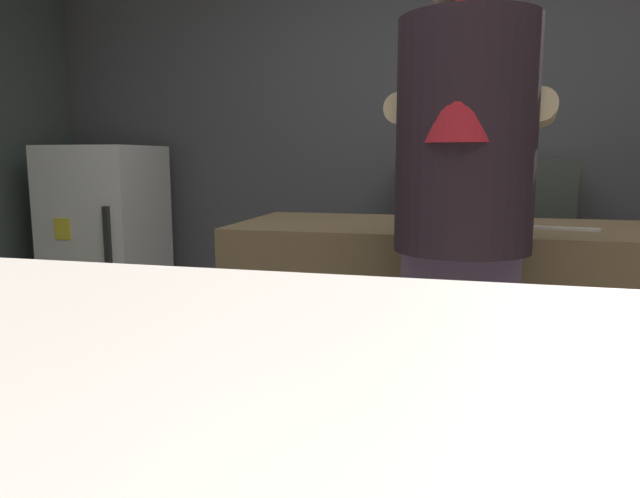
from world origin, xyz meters
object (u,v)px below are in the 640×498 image
(mini_fridge, at_px, (107,248))
(bottle_soy, at_px, (435,142))
(chefs_knife, at_px, (557,228))
(mixing_bowl, at_px, (424,216))
(bartender, at_px, (462,226))
(bottle_vinegar, at_px, (476,143))

(mini_fridge, relative_size, bottle_soy, 5.16)
(mini_fridge, height_order, chefs_knife, mini_fridge)
(mini_fridge, distance_m, bottle_soy, 2.04)
(mini_fridge, xyz_separation_m, bottle_soy, (1.92, 0.24, 0.63))
(bottle_soy, bearing_deg, mixing_bowl, -87.79)
(bartender, relative_size, bottle_vinegar, 7.80)
(bartender, xyz_separation_m, mixing_bowl, (-0.13, 0.48, -0.02))
(chefs_knife, xyz_separation_m, bottle_vinegar, (-0.24, 1.37, 0.29))
(bartender, relative_size, chefs_knife, 7.10)
(mixing_bowl, bearing_deg, bartender, -74.88)
(bartender, distance_m, bottle_vinegar, 1.79)
(mini_fridge, height_order, bartender, bartender)
(bottle_soy, distance_m, bottle_vinegar, 0.23)
(bottle_soy, bearing_deg, mini_fridge, -172.74)
(mini_fridge, distance_m, mixing_bowl, 2.29)
(mixing_bowl, height_order, chefs_knife, mixing_bowl)
(chefs_knife, distance_m, bottle_vinegar, 1.42)
(bottle_vinegar, bearing_deg, mini_fridge, -174.85)
(chefs_knife, bearing_deg, bottle_vinegar, 107.54)
(bartender, xyz_separation_m, bottle_vinegar, (0.04, 1.77, 0.25))
(mixing_bowl, xyz_separation_m, bottle_soy, (-0.05, 1.35, 0.28))
(mini_fridge, relative_size, mixing_bowl, 6.85)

